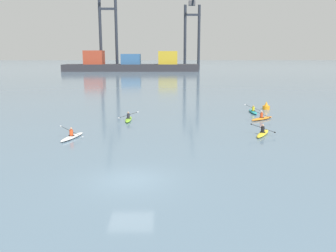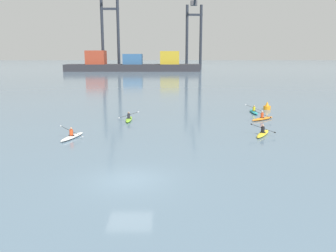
{
  "view_description": "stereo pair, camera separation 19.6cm",
  "coord_description": "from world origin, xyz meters",
  "px_view_note": "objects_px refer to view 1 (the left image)",
  "views": [
    {
      "loc": [
        1.7,
        -18.51,
        6.86
      ],
      "look_at": [
        2.31,
        12.01,
        0.6
      ],
      "focal_mm": 37.54,
      "sensor_mm": 36.0,
      "label": 1
    },
    {
      "loc": [
        1.9,
        -18.52,
        6.86
      ],
      "look_at": [
        2.31,
        12.01,
        0.6
      ],
      "focal_mm": 37.54,
      "sensor_mm": 36.0,
      "label": 2
    }
  ],
  "objects_px": {
    "kayak_orange": "(262,118)",
    "kayak_yellow": "(263,133)",
    "kayak_white": "(72,136)",
    "kayak_lime": "(128,119)",
    "gantry_crane_west_mid": "(192,27)",
    "kayak_teal": "(253,111)",
    "container_barge": "(131,64)",
    "gantry_crane_west": "(108,22)",
    "channel_buoy": "(266,107)"
  },
  "relations": [
    {
      "from": "gantry_crane_west_mid",
      "to": "kayak_lime",
      "type": "distance_m",
      "value": 126.34
    },
    {
      "from": "gantry_crane_west_mid",
      "to": "kayak_teal",
      "type": "height_order",
      "value": "gantry_crane_west_mid"
    },
    {
      "from": "gantry_crane_west",
      "to": "kayak_orange",
      "type": "relative_size",
      "value": 13.63
    },
    {
      "from": "kayak_teal",
      "to": "kayak_lime",
      "type": "relative_size",
      "value": 1.01
    },
    {
      "from": "gantry_crane_west",
      "to": "channel_buoy",
      "type": "distance_m",
      "value": 116.2
    },
    {
      "from": "kayak_yellow",
      "to": "kayak_lime",
      "type": "bearing_deg",
      "value": 150.34
    },
    {
      "from": "gantry_crane_west",
      "to": "kayak_white",
      "type": "bearing_deg",
      "value": -83.23
    },
    {
      "from": "gantry_crane_west_mid",
      "to": "kayak_lime",
      "type": "relative_size",
      "value": 10.62
    },
    {
      "from": "kayak_orange",
      "to": "kayak_white",
      "type": "bearing_deg",
      "value": -155.92
    },
    {
      "from": "kayak_yellow",
      "to": "gantry_crane_west_mid",
      "type": "bearing_deg",
      "value": 87.77
    },
    {
      "from": "kayak_lime",
      "to": "kayak_yellow",
      "type": "xyz_separation_m",
      "value": [
        12.23,
        -6.96,
        0.0
      ]
    },
    {
      "from": "gantry_crane_west",
      "to": "kayak_lime",
      "type": "xyz_separation_m",
      "value": [
        18.69,
        -116.23,
        -19.9
      ]
    },
    {
      "from": "kayak_lime",
      "to": "kayak_yellow",
      "type": "distance_m",
      "value": 14.07
    },
    {
      "from": "channel_buoy",
      "to": "container_barge",
      "type": "bearing_deg",
      "value": 104.01
    },
    {
      "from": "kayak_orange",
      "to": "gantry_crane_west",
      "type": "bearing_deg",
      "value": 105.82
    },
    {
      "from": "gantry_crane_west_mid",
      "to": "kayak_orange",
      "type": "height_order",
      "value": "gantry_crane_west_mid"
    },
    {
      "from": "kayak_white",
      "to": "kayak_yellow",
      "type": "height_order",
      "value": "kayak_white"
    },
    {
      "from": "gantry_crane_west_mid",
      "to": "channel_buoy",
      "type": "xyz_separation_m",
      "value": [
        -0.56,
        -116.45,
        -18.22
      ]
    },
    {
      "from": "container_barge",
      "to": "kayak_orange",
      "type": "height_order",
      "value": "container_barge"
    },
    {
      "from": "channel_buoy",
      "to": "gantry_crane_west",
      "type": "bearing_deg",
      "value": 108.03
    },
    {
      "from": "channel_buoy",
      "to": "kayak_teal",
      "type": "bearing_deg",
      "value": -131.4
    },
    {
      "from": "kayak_orange",
      "to": "kayak_lime",
      "type": "distance_m",
      "value": 14.19
    },
    {
      "from": "kayak_orange",
      "to": "kayak_lime",
      "type": "relative_size",
      "value": 0.91
    },
    {
      "from": "kayak_orange",
      "to": "kayak_white",
      "type": "xyz_separation_m",
      "value": [
        -18.15,
        -8.11,
        0.0
      ]
    },
    {
      "from": "kayak_orange",
      "to": "container_barge",
      "type": "bearing_deg",
      "value": 101.86
    },
    {
      "from": "kayak_orange",
      "to": "kayak_lime",
      "type": "bearing_deg",
      "value": -179.21
    },
    {
      "from": "kayak_orange",
      "to": "kayak_yellow",
      "type": "xyz_separation_m",
      "value": [
        -1.96,
        -7.16,
        -0.0
      ]
    },
    {
      "from": "gantry_crane_west",
      "to": "kayak_orange",
      "type": "bearing_deg",
      "value": -74.18
    },
    {
      "from": "gantry_crane_west_mid",
      "to": "container_barge",
      "type": "bearing_deg",
      "value": -152.43
    },
    {
      "from": "gantry_crane_west",
      "to": "kayak_teal",
      "type": "bearing_deg",
      "value": -73.49
    },
    {
      "from": "kayak_teal",
      "to": "kayak_orange",
      "type": "distance_m",
      "value": 4.46
    },
    {
      "from": "kayak_white",
      "to": "kayak_yellow",
      "type": "xyz_separation_m",
      "value": [
        16.19,
        0.95,
        -0.0
      ]
    },
    {
      "from": "channel_buoy",
      "to": "kayak_lime",
      "type": "distance_m",
      "value": 18.29
    },
    {
      "from": "container_barge",
      "to": "gantry_crane_west_mid",
      "type": "xyz_separation_m",
      "value": [
        26.21,
        13.69,
        15.83
      ]
    },
    {
      "from": "kayak_lime",
      "to": "kayak_yellow",
      "type": "relative_size",
      "value": 1.04
    },
    {
      "from": "gantry_crane_west",
      "to": "kayak_orange",
      "type": "xyz_separation_m",
      "value": [
        32.88,
        -116.04,
        -19.9
      ]
    },
    {
      "from": "kayak_white",
      "to": "gantry_crane_west",
      "type": "bearing_deg",
      "value": 96.77
    },
    {
      "from": "container_barge",
      "to": "channel_buoy",
      "type": "xyz_separation_m",
      "value": [
        25.65,
        -102.77,
        -2.39
      ]
    },
    {
      "from": "kayak_teal",
      "to": "kayak_lime",
      "type": "height_order",
      "value": "kayak_teal"
    },
    {
      "from": "kayak_yellow",
      "to": "container_barge",
      "type": "bearing_deg",
      "value": 100.23
    },
    {
      "from": "gantry_crane_west",
      "to": "gantry_crane_west_mid",
      "type": "height_order",
      "value": "gantry_crane_west"
    },
    {
      "from": "gantry_crane_west_mid",
      "to": "kayak_teal",
      "type": "distance_m",
      "value": 120.59
    },
    {
      "from": "container_barge",
      "to": "kayak_yellow",
      "type": "xyz_separation_m",
      "value": [
        21.12,
        -117.07,
        -2.58
      ]
    },
    {
      "from": "container_barge",
      "to": "channel_buoy",
      "type": "relative_size",
      "value": 54.64
    },
    {
      "from": "gantry_crane_west_mid",
      "to": "kayak_white",
      "type": "relative_size",
      "value": 10.52
    },
    {
      "from": "kayak_orange",
      "to": "kayak_white",
      "type": "relative_size",
      "value": 0.9
    },
    {
      "from": "kayak_lime",
      "to": "gantry_crane_west",
      "type": "bearing_deg",
      "value": 99.14
    },
    {
      "from": "gantry_crane_west_mid",
      "to": "kayak_yellow",
      "type": "xyz_separation_m",
      "value": [
        -5.09,
        -130.75,
        -18.41
      ]
    },
    {
      "from": "gantry_crane_west_mid",
      "to": "kayak_yellow",
      "type": "distance_m",
      "value": 132.14
    },
    {
      "from": "kayak_teal",
      "to": "kayak_yellow",
      "type": "height_order",
      "value": "kayak_teal"
    }
  ]
}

